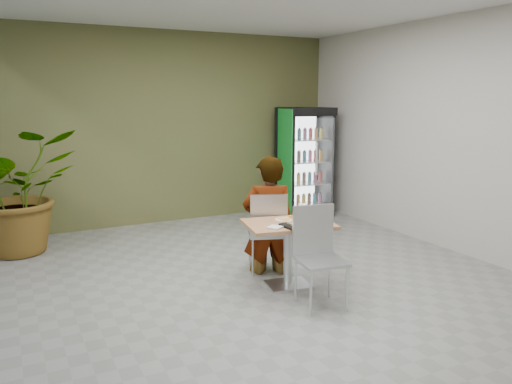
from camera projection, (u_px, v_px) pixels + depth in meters
ground at (265, 288)px, 5.60m from camera, size 7.00×7.00×0.00m
room_envelope at (265, 146)px, 5.30m from camera, size 6.00×7.00×3.20m
dining_table at (288, 241)px, 5.55m from camera, size 1.05×0.82×0.75m
chair_far at (268, 227)px, 5.98m from camera, size 0.57×0.57×1.00m
chair_near at (317, 247)px, 5.11m from camera, size 0.52×0.52×1.02m
seated_woman at (268, 227)px, 6.04m from camera, size 0.74×0.61×1.74m
pizza_plate at (286, 219)px, 5.61m from camera, size 0.34×0.29×0.03m
soda_cup at (303, 212)px, 5.63m from camera, size 0.10×0.10×0.18m
napkin_stack at (275, 227)px, 5.27m from camera, size 0.19×0.19×0.02m
cafeteria_tray at (303, 225)px, 5.35m from camera, size 0.46×0.35×0.02m
beverage_fridge at (306, 162)px, 8.99m from camera, size 0.97×0.79×1.93m
potted_plant at (18, 192)px, 6.78m from camera, size 1.90×1.78×1.70m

